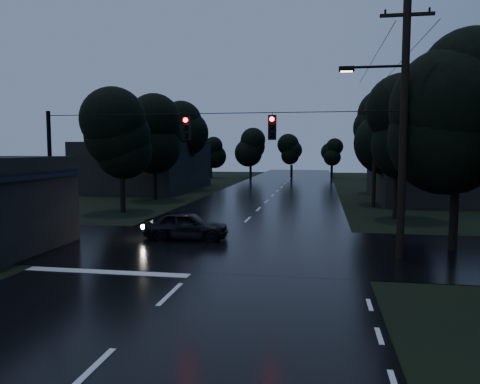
% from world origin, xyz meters
% --- Properties ---
extents(ground, '(160.00, 160.00, 0.00)m').
position_xyz_m(ground, '(0.00, 0.00, 0.00)').
color(ground, black).
rests_on(ground, ground).
extents(main_road, '(12.00, 120.00, 0.02)m').
position_xyz_m(main_road, '(0.00, 30.00, 0.00)').
color(main_road, black).
rests_on(main_road, ground).
extents(cross_street, '(60.00, 9.00, 0.02)m').
position_xyz_m(cross_street, '(0.00, 12.00, 0.00)').
color(cross_street, black).
rests_on(cross_street, ground).
extents(building_far_right, '(10.00, 14.00, 4.40)m').
position_xyz_m(building_far_right, '(14.00, 34.00, 2.20)').
color(building_far_right, black).
rests_on(building_far_right, ground).
extents(building_far_left, '(10.00, 16.00, 5.00)m').
position_xyz_m(building_far_left, '(-14.00, 40.00, 2.50)').
color(building_far_left, black).
rests_on(building_far_left, ground).
extents(utility_pole_main, '(3.50, 0.30, 10.00)m').
position_xyz_m(utility_pole_main, '(7.41, 11.00, 5.26)').
color(utility_pole_main, black).
rests_on(utility_pole_main, ground).
extents(utility_pole_far, '(2.00, 0.30, 7.50)m').
position_xyz_m(utility_pole_far, '(8.30, 28.00, 3.88)').
color(utility_pole_far, black).
rests_on(utility_pole_far, ground).
extents(anchor_pole_left, '(0.18, 0.18, 6.00)m').
position_xyz_m(anchor_pole_left, '(-7.50, 11.00, 3.00)').
color(anchor_pole_left, black).
rests_on(anchor_pole_left, ground).
extents(span_signals, '(15.00, 0.37, 1.12)m').
position_xyz_m(span_signals, '(0.56, 10.99, 5.24)').
color(span_signals, black).
rests_on(span_signals, ground).
extents(tree_corner_near, '(4.48, 4.48, 9.44)m').
position_xyz_m(tree_corner_near, '(10.00, 13.00, 5.99)').
color(tree_corner_near, black).
rests_on(tree_corner_near, ground).
extents(tree_left_a, '(3.92, 3.92, 8.26)m').
position_xyz_m(tree_left_a, '(-9.00, 22.00, 5.24)').
color(tree_left_a, black).
rests_on(tree_left_a, ground).
extents(tree_left_b, '(4.20, 4.20, 8.85)m').
position_xyz_m(tree_left_b, '(-9.60, 30.00, 5.62)').
color(tree_left_b, black).
rests_on(tree_left_b, ground).
extents(tree_left_c, '(4.48, 4.48, 9.44)m').
position_xyz_m(tree_left_c, '(-10.20, 40.00, 5.99)').
color(tree_left_c, black).
rests_on(tree_left_c, ground).
extents(tree_right_a, '(4.20, 4.20, 8.85)m').
position_xyz_m(tree_right_a, '(9.00, 22.00, 5.62)').
color(tree_right_a, black).
rests_on(tree_right_a, ground).
extents(tree_right_b, '(4.48, 4.48, 9.44)m').
position_xyz_m(tree_right_b, '(9.60, 30.00, 5.99)').
color(tree_right_b, black).
rests_on(tree_right_b, ground).
extents(tree_right_c, '(4.76, 4.76, 10.03)m').
position_xyz_m(tree_right_c, '(10.20, 40.00, 6.37)').
color(tree_right_c, black).
rests_on(tree_right_c, ground).
extents(car, '(4.15, 2.00, 1.37)m').
position_xyz_m(car, '(-1.93, 13.35, 0.68)').
color(car, black).
rests_on(car, ground).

